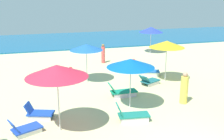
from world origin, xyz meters
name	(u,v)px	position (x,y,z in m)	size (l,w,h in m)	color
ocean	(76,40)	(0.00, 24.55, 0.06)	(60.00, 10.89, 0.12)	#176091
umbrella_0	(57,71)	(-3.94, 3.57, 2.50)	(2.42, 2.42, 2.74)	silver
lounge_chair_0_0	(24,129)	(-5.31, 3.62, 0.24)	(1.34, 1.05, 0.69)	silver
lounge_chair_0_1	(39,113)	(-4.73, 4.94, 0.26)	(1.35, 0.98, 0.70)	silver
umbrella_1	(86,47)	(-1.68, 9.37, 2.18)	(1.99, 1.99, 2.36)	silver
umbrella_3	(131,63)	(-0.46, 4.95, 2.21)	(2.25, 2.25, 2.42)	silver
lounge_chair_3_0	(131,115)	(-0.89, 3.57, 0.28)	(1.50, 0.77, 0.81)	silver
lounge_chair_3_1	(122,91)	(-0.39, 6.42, 0.28)	(1.53, 0.62, 0.79)	silver
umbrella_5	(151,30)	(5.46, 16.03, 2.11)	(2.13, 2.13, 2.35)	silver
umbrella_6	(167,44)	(3.02, 8.19, 2.34)	(2.14, 2.14, 2.54)	silver
lounge_chair_6_0	(148,71)	(2.51, 9.64, 0.29)	(1.49, 1.03, 0.77)	silver
lounge_chair_6_1	(149,81)	(1.77, 7.78, 0.25)	(1.43, 1.13, 0.68)	silver
beachgoer_2	(184,89)	(2.30, 4.71, 0.75)	(0.52, 0.52, 1.62)	#E6D352
beachgoer_3	(103,54)	(0.44, 13.66, 0.72)	(0.29, 0.29, 1.50)	#E4504E
beach_ball_1	(134,61)	(2.69, 12.91, 0.18)	(0.35, 0.35, 0.35)	#E53E2B
beach_ball_2	(71,69)	(-2.34, 12.07, 0.15)	(0.31, 0.31, 0.31)	red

